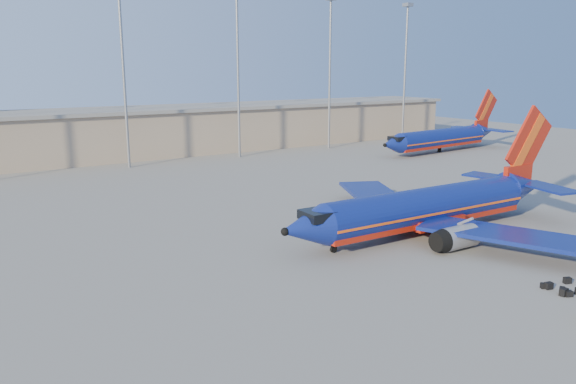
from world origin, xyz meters
name	(u,v)px	position (x,y,z in m)	size (l,w,h in m)	color
ground	(328,231)	(0.00, 0.00, 0.00)	(220.00, 220.00, 0.00)	slate
terminal_building	(186,128)	(10.00, 58.00, 4.32)	(122.00, 16.00, 8.50)	#88705D
light_mast_row	(183,55)	(5.00, 46.00, 17.55)	(101.60, 1.60, 28.65)	gray
aircraft_main	(432,207)	(7.99, -5.85, 2.50)	(34.61, 33.31, 11.72)	navy
aircraft_second	(443,138)	(50.38, 30.53, 2.62)	(33.77, 13.11, 11.44)	navy
luggage_pile	(562,289)	(4.62, -21.38, 0.25)	(3.06, 2.54, 0.54)	black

